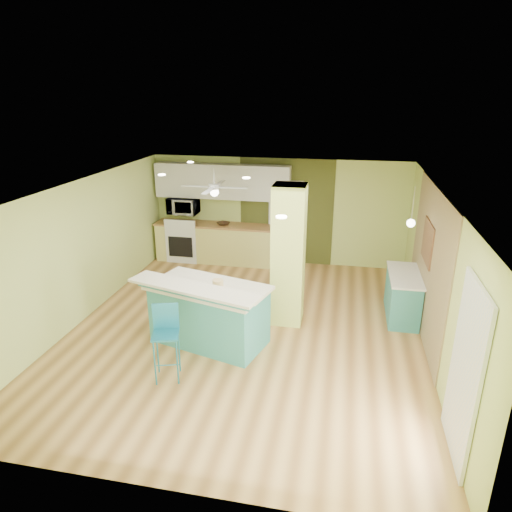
# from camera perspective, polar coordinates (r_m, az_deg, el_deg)

# --- Properties ---
(floor) EXTENTS (6.00, 7.00, 0.01)m
(floor) POSITION_cam_1_polar(r_m,az_deg,el_deg) (8.11, -1.24, -9.20)
(floor) COLOR olive
(floor) RESTS_ON ground
(ceiling) EXTENTS (6.00, 7.00, 0.01)m
(ceiling) POSITION_cam_1_polar(r_m,az_deg,el_deg) (7.23, -1.39, 8.44)
(ceiling) COLOR white
(ceiling) RESTS_ON wall_back
(wall_back) EXTENTS (6.00, 0.01, 2.50)m
(wall_back) POSITION_cam_1_polar(r_m,az_deg,el_deg) (10.87, 2.76, 5.59)
(wall_back) COLOR #C3D572
(wall_back) RESTS_ON floor
(wall_front) EXTENTS (6.00, 0.01, 2.50)m
(wall_front) POSITION_cam_1_polar(r_m,az_deg,el_deg) (4.62, -11.29, -16.30)
(wall_front) COLOR #C3D572
(wall_front) RESTS_ON floor
(wall_left) EXTENTS (0.01, 7.00, 2.50)m
(wall_left) POSITION_cam_1_polar(r_m,az_deg,el_deg) (8.71, -20.98, 0.56)
(wall_left) COLOR #C3D572
(wall_left) RESTS_ON floor
(wall_right) EXTENTS (0.01, 7.00, 2.50)m
(wall_right) POSITION_cam_1_polar(r_m,az_deg,el_deg) (7.55, 21.55, -2.45)
(wall_right) COLOR #C3D572
(wall_right) RESTS_ON floor
(wood_panel) EXTENTS (0.02, 3.40, 2.50)m
(wood_panel) POSITION_cam_1_polar(r_m,az_deg,el_deg) (8.10, 20.78, -0.85)
(wood_panel) COLOR olive
(wood_panel) RESTS_ON floor
(olive_accent) EXTENTS (2.20, 0.02, 2.50)m
(olive_accent) POSITION_cam_1_polar(r_m,az_deg,el_deg) (10.82, 3.79, 5.51)
(olive_accent) COLOR #474C1E
(olive_accent) RESTS_ON floor
(interior_door) EXTENTS (0.82, 0.05, 2.00)m
(interior_door) POSITION_cam_1_polar(r_m,az_deg,el_deg) (10.86, 3.74, 4.20)
(interior_door) COLOR white
(interior_door) RESTS_ON floor
(french_door) EXTENTS (0.04, 1.08, 2.10)m
(french_door) POSITION_cam_1_polar(r_m,az_deg,el_deg) (5.62, 24.64, -13.17)
(french_door) COLOR white
(french_door) RESTS_ON floor
(column) EXTENTS (0.55, 0.55, 2.50)m
(column) POSITION_cam_1_polar(r_m,az_deg,el_deg) (7.94, 4.06, 0.04)
(column) COLOR #CFE369
(column) RESTS_ON floor
(kitchen_run) EXTENTS (3.25, 0.63, 0.94)m
(kitchen_run) POSITION_cam_1_polar(r_m,az_deg,el_deg) (11.07, -4.22, 1.62)
(kitchen_run) COLOR #D7D070
(kitchen_run) RESTS_ON floor
(stove) EXTENTS (0.76, 0.66, 1.08)m
(stove) POSITION_cam_1_polar(r_m,az_deg,el_deg) (11.34, -8.87, 1.84)
(stove) COLOR white
(stove) RESTS_ON floor
(upper_cabinets) EXTENTS (3.20, 0.34, 0.80)m
(upper_cabinets) POSITION_cam_1_polar(r_m,az_deg,el_deg) (10.81, -4.25, 9.28)
(upper_cabinets) COLOR silver
(upper_cabinets) RESTS_ON wall_back
(microwave) EXTENTS (0.70, 0.48, 0.39)m
(microwave) POSITION_cam_1_polar(r_m,az_deg,el_deg) (11.11, -9.09, 6.22)
(microwave) COLOR silver
(microwave) RESTS_ON wall_back
(ceiling_fan) EXTENTS (1.41, 1.41, 0.61)m
(ceiling_fan) POSITION_cam_1_polar(r_m,az_deg,el_deg) (9.48, -5.24, 8.53)
(ceiling_fan) COLOR silver
(ceiling_fan) RESTS_ON ceiling
(pendant_lamp) EXTENTS (0.14, 0.14, 0.69)m
(pendant_lamp) POSITION_cam_1_polar(r_m,az_deg,el_deg) (8.00, 18.80, 3.94)
(pendant_lamp) COLOR silver
(pendant_lamp) RESTS_ON ceiling
(wall_decor) EXTENTS (0.03, 0.90, 0.70)m
(wall_decor) POSITION_cam_1_polar(r_m,az_deg,el_deg) (8.19, 20.68, 1.62)
(wall_decor) COLOR brown
(wall_decor) RESTS_ON wood_panel
(peninsula) EXTENTS (2.27, 1.65, 1.16)m
(peninsula) POSITION_cam_1_polar(r_m,az_deg,el_deg) (7.54, -5.94, -7.09)
(peninsula) COLOR teal
(peninsula) RESTS_ON floor
(bar_stool) EXTENTS (0.46, 0.46, 1.12)m
(bar_stool) POSITION_cam_1_polar(r_m,az_deg,el_deg) (6.68, -11.20, -9.06)
(bar_stool) COLOR teal
(bar_stool) RESTS_ON floor
(side_counter) EXTENTS (0.56, 1.31, 0.84)m
(side_counter) POSITION_cam_1_polar(r_m,az_deg,el_deg) (8.79, 17.84, -4.71)
(side_counter) COLOR teal
(side_counter) RESTS_ON floor
(fruit_bowl) EXTENTS (0.37, 0.37, 0.07)m
(fruit_bowl) POSITION_cam_1_polar(r_m,az_deg,el_deg) (10.86, -4.10, 4.06)
(fruit_bowl) COLOR #362316
(fruit_bowl) RESTS_ON kitchen_run
(canister) EXTENTS (0.17, 0.17, 0.17)m
(canister) POSITION_cam_1_polar(r_m,az_deg,el_deg) (7.16, -4.78, -3.64)
(canister) COLOR gold
(canister) RESTS_ON peninsula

